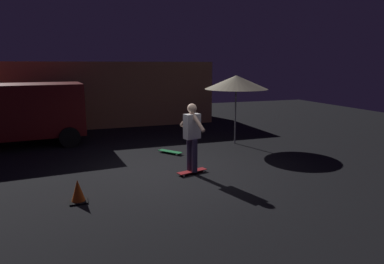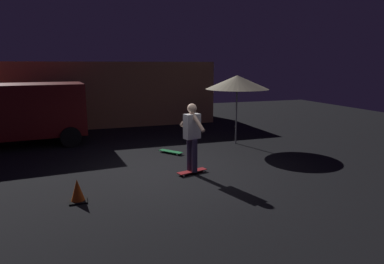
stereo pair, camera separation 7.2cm
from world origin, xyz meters
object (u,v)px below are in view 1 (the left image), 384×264
parked_van (8,111)px  patio_umbrella (236,82)px  skater (192,133)px  skateboard_spare (170,152)px  traffic_cone (78,192)px  skateboard_ridden (192,171)px

parked_van → patio_umbrella: 7.51m
parked_van → skater: (4.68, -4.70, -0.12)m
parked_van → patio_umbrella: size_ratio=2.06×
skateboard_spare → traffic_cone: bearing=-132.6°
skateboard_spare → traffic_cone: (-2.70, -2.94, 0.16)m
skateboard_spare → traffic_cone: 3.99m
parked_van → skateboard_ridden: size_ratio=5.90×
skateboard_spare → traffic_cone: traffic_cone is taller
skateboard_ridden → skater: (0.00, -0.00, 0.98)m
skateboard_spare → skater: (-0.01, -2.03, 0.98)m
skateboard_spare → traffic_cone: size_ratio=1.61×
patio_umbrella → skateboard_spare: (-2.45, -0.55, -2.02)m
skateboard_ridden → traffic_cone: 2.84m
parked_van → skater: 6.63m
skateboard_ridden → skateboard_spare: 2.03m
skater → patio_umbrella: bearing=46.2°
skateboard_ridden → skateboard_spare: (0.01, 2.03, 0.00)m
skateboard_spare → parked_van: bearing=150.4°
parked_van → traffic_cone: 6.03m
patio_umbrella → traffic_cone: size_ratio=5.00×
skateboard_ridden → skateboard_spare: bearing=89.6°
parked_van → skateboard_spare: (4.69, -2.67, -1.11)m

